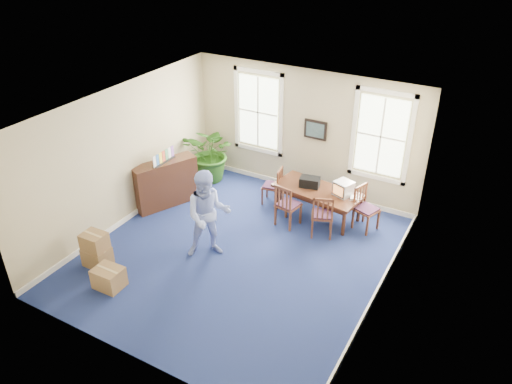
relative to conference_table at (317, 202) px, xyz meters
The scene contains 25 objects.
floor 2.43m from the conference_table, 110.24° to the right, with size 6.50×6.50×0.00m, color navy.
ceiling 3.73m from the conference_table, 110.24° to the right, with size 6.50×6.50×0.00m, color white.
wall_back 1.80m from the conference_table, 129.95° to the left, with size 6.50×6.50×0.00m, color tan.
wall_front 5.71m from the conference_table, 98.59° to the right, with size 6.50×6.50×0.00m, color tan.
wall_left 4.62m from the conference_table, 149.51° to the right, with size 6.50×6.50×0.00m, color tan.
wall_right 3.37m from the conference_table, 46.15° to the right, with size 6.50×6.50×0.00m, color tan.
baseboard_back 1.31m from the conference_table, 130.82° to the left, with size 6.00×0.04×0.12m, color white.
baseboard_left 4.43m from the conference_table, 149.31° to the right, with size 0.04×6.50×0.12m, color white.
baseboard_right 3.12m from the conference_table, 46.55° to the right, with size 0.04×6.50×0.12m, color white.
window_left 2.81m from the conference_table, 155.46° to the left, with size 1.40×0.12×2.20m, color white, non-canonical shape.
window_right 2.12m from the conference_table, 42.36° to the left, with size 1.40×0.12×2.20m, color white, non-canonical shape.
wall_picture 1.77m from the conference_table, 119.43° to the left, with size 0.58×0.06×0.48m, color black, non-canonical shape.
conference_table is the anchor object (origin of this frame).
crt_tv 0.80m from the conference_table, ahead, with size 0.38×0.41×0.34m, color #B7B7BC, non-canonical shape.
game_console 0.96m from the conference_table, ahead, with size 0.16×0.20×0.05m, color white.
equipment_bag 0.52m from the conference_table, 168.69° to the left, with size 0.46×0.30×0.23m, color black.
chair_near_left 0.84m from the conference_table, 120.96° to the right, with size 0.48×0.48×1.07m, color brown, non-canonical shape.
chair_near_right 0.83m from the conference_table, 59.04° to the right, with size 0.47×0.47×1.05m, color brown, non-canonical shape.
chair_end_left 1.22m from the conference_table, behind, with size 0.43×0.43×0.96m, color brown, non-canonical shape.
chair_end_right 1.22m from the conference_table, ahead, with size 0.47×0.47×1.05m, color brown, non-canonical shape.
man 2.94m from the conference_table, 118.46° to the right, with size 0.95×0.73×1.94m, color #97ABF3.
credenza 3.70m from the conference_table, 158.67° to the right, with size 0.45×1.58×1.24m, color #442415.
brochure_rack 3.82m from the conference_table, 158.54° to the right, with size 0.12×0.69×0.30m, color #99999E, non-canonical shape.
potted_plant 3.21m from the conference_table, behind, with size 1.41×1.23×1.57m, color #204C12.
cardboard_boxes 4.89m from the conference_table, 127.44° to the right, with size 1.40×1.40×0.80m, color olive, non-canonical shape.
Camera 1 is at (4.53, -7.32, 6.44)m, focal length 35.00 mm.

